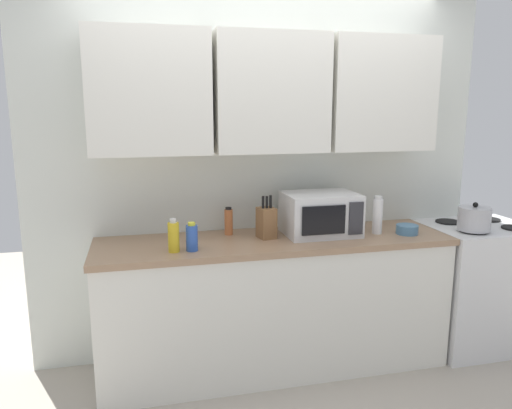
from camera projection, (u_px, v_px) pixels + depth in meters
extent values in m
cube|color=silver|center=(262.00, 171.00, 3.39)|extent=(3.18, 0.06, 2.60)
cube|color=white|center=(149.00, 93.00, 2.94)|extent=(0.73, 0.33, 0.75)
cube|color=white|center=(270.00, 94.00, 3.12)|extent=(0.73, 0.33, 0.75)
cube|color=white|center=(378.00, 95.00, 3.29)|extent=(0.73, 0.33, 0.75)
cube|color=white|center=(274.00, 306.00, 3.25)|extent=(2.28, 0.60, 0.86)
cube|color=#9E7A5B|center=(275.00, 241.00, 3.16)|extent=(2.31, 0.63, 0.04)
cube|color=silver|center=(475.00, 285.00, 3.58)|extent=(0.76, 0.64, 0.90)
cylinder|color=black|center=(473.00, 231.00, 3.32)|extent=(0.18, 0.18, 0.01)
cylinder|color=black|center=(448.00, 222.00, 3.59)|extent=(0.18, 0.18, 0.01)
cylinder|color=black|center=(488.00, 219.00, 3.67)|extent=(0.18, 0.18, 0.01)
cylinder|color=#B2B2B7|center=(474.00, 219.00, 3.30)|extent=(0.22, 0.22, 0.16)
sphere|color=black|center=(475.00, 205.00, 3.28)|extent=(0.04, 0.04, 0.04)
cube|color=silver|center=(320.00, 214.00, 3.23)|extent=(0.48, 0.36, 0.28)
cube|color=black|center=(324.00, 220.00, 3.05)|extent=(0.29, 0.01, 0.18)
cube|color=#2D2D33|center=(356.00, 218.00, 3.10)|extent=(0.10, 0.01, 0.21)
cube|color=brown|center=(266.00, 223.00, 3.15)|extent=(0.12, 0.14, 0.20)
cylinder|color=black|center=(263.00, 202.00, 3.11)|extent=(0.02, 0.02, 0.08)
cylinder|color=black|center=(267.00, 202.00, 3.11)|extent=(0.02, 0.02, 0.08)
cylinder|color=black|center=(271.00, 202.00, 3.12)|extent=(0.02, 0.02, 0.08)
cylinder|color=#2D56B7|center=(192.00, 238.00, 2.87)|extent=(0.07, 0.07, 0.15)
cylinder|color=yellow|center=(192.00, 224.00, 2.85)|extent=(0.04, 0.04, 0.02)
cylinder|color=#BC6638|center=(229.00, 222.00, 3.23)|extent=(0.06, 0.06, 0.17)
cylinder|color=black|center=(228.00, 208.00, 3.21)|extent=(0.04, 0.04, 0.02)
cylinder|color=gold|center=(174.00, 237.00, 2.84)|extent=(0.07, 0.07, 0.18)
cylinder|color=silver|center=(173.00, 221.00, 2.82)|extent=(0.04, 0.04, 0.02)
cylinder|color=white|center=(377.00, 216.00, 3.25)|extent=(0.07, 0.07, 0.24)
cylinder|color=silver|center=(378.00, 198.00, 3.23)|extent=(0.05, 0.05, 0.02)
cylinder|color=teal|center=(407.00, 229.00, 3.26)|extent=(0.15, 0.15, 0.06)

